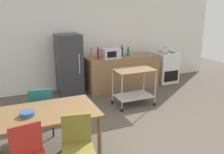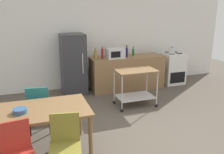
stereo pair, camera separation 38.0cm
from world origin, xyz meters
The scene contains 17 objects.
ground_plane centered at (0.00, 0.00, 0.00)m, with size 12.00×12.00×0.00m, color brown.
back_wall centered at (0.00, 3.20, 1.45)m, with size 8.40×0.12×2.90m, color white.
kitchen_counter centered at (0.90, 2.60, 0.45)m, with size 2.00×0.64×0.90m, color olive.
dining_table centered at (-1.55, 0.12, 0.67)m, with size 1.50×0.90×0.75m.
chair_teal centered at (-1.52, 0.82, 0.52)m, with size 0.45×0.45×0.89m.
chair_olive centered at (-1.26, -0.56, 0.52)m, with size 0.47×0.47×0.89m.
chair_red centered at (-1.85, -0.59, 0.52)m, with size 0.46×0.46×0.89m.
stove_oven centered at (2.35, 2.62, 0.45)m, with size 0.60×0.61×0.92m.
refrigerator centered at (-0.55, 2.70, 0.78)m, with size 0.60×0.63×1.55m.
kitchen_cart centered at (0.61, 1.40, 0.57)m, with size 0.91×0.57×0.85m.
bottle_sparkling_water centered at (0.03, 2.63, 1.01)m, with size 0.07×0.07×0.27m.
bottle_sesame_oil centered at (0.18, 2.54, 1.04)m, with size 0.06×0.06×0.32m.
microwave centered at (0.52, 2.51, 1.03)m, with size 0.46×0.35×0.26m.
bottle_wine centered at (0.87, 2.57, 1.03)m, with size 0.07×0.07×0.32m.
bottle_hot_sauce centered at (1.08, 2.61, 1.01)m, with size 0.06×0.06×0.26m.
fruit_bowl centered at (-1.79, 0.07, 0.78)m, with size 0.20×0.20×0.06m, color #33598C.
kettle centered at (2.23, 2.52, 1.00)m, with size 0.24×0.17×0.19m.
Camera 2 is at (-1.59, -3.35, 2.21)m, focal length 38.95 mm.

